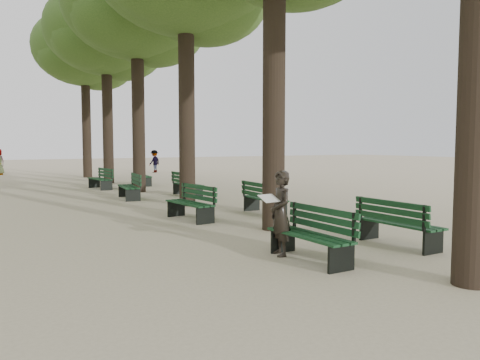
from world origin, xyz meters
TOP-DOWN VIEW (x-y plane):
  - ground at (0.00, 0.00)m, footprint 120.00×120.00m
  - tree_central_3 at (1.50, 13.00)m, footprint 6.00×6.00m
  - tree_central_4 at (1.50, 18.00)m, footprint 6.00×6.00m
  - tree_central_5 at (1.50, 23.00)m, footprint 6.00×6.00m
  - bench_left_0 at (0.37, 0.22)m, footprint 0.58×1.80m
  - bench_left_1 at (0.37, 5.24)m, footprint 0.74×1.85m
  - bench_left_2 at (0.37, 10.71)m, footprint 0.78×1.85m
  - bench_left_3 at (0.37, 15.10)m, footprint 0.76×1.85m
  - bench_right_0 at (2.63, 0.28)m, footprint 0.58×1.80m
  - bench_right_1 at (2.63, 5.12)m, footprint 0.68×1.83m
  - bench_right_2 at (2.63, 10.58)m, footprint 0.62×1.82m
  - bench_right_3 at (2.63, 15.97)m, footprint 0.80×1.86m
  - man_with_map at (0.18, 0.81)m, footprint 0.65×0.66m
  - pedestrian_b at (6.59, 25.43)m, footprint 1.03×0.83m

SIDE VIEW (x-z plane):
  - ground at x=0.00m, z-range 0.00..0.00m
  - bench_left_0 at x=0.37m, z-range -0.19..0.73m
  - bench_left_1 at x=0.37m, z-range -0.19..0.73m
  - bench_left_2 at x=0.37m, z-range -0.19..0.73m
  - bench_left_3 at x=0.37m, z-range -0.19..0.73m
  - bench_right_0 at x=2.63m, z-range -0.19..0.73m
  - bench_right_1 at x=2.63m, z-range -0.19..0.73m
  - bench_right_2 at x=2.63m, z-range -0.19..0.73m
  - bench_right_3 at x=2.63m, z-range -0.19..0.73m
  - man_with_map at x=0.18m, z-range 0.00..1.53m
  - pedestrian_b at x=6.59m, z-range 0.00..1.58m
  - tree_central_3 at x=1.50m, z-range 2.68..12.63m
  - tree_central_4 at x=1.50m, z-range 2.68..12.63m
  - tree_central_5 at x=1.50m, z-range 2.68..12.63m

